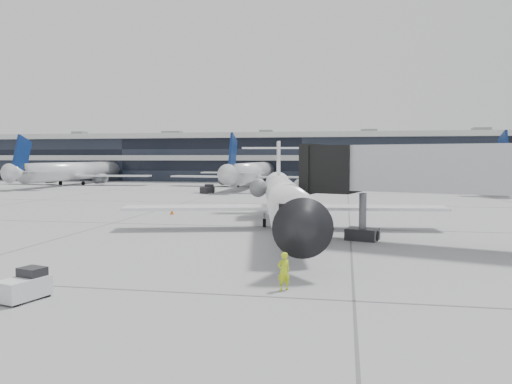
% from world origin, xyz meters
% --- Properties ---
extents(ground, '(220.00, 220.00, 0.00)m').
position_xyz_m(ground, '(0.00, 0.00, 0.00)').
color(ground, gray).
rests_on(ground, ground).
extents(terminal, '(170.00, 22.00, 10.00)m').
position_xyz_m(terminal, '(0.00, 82.00, 5.00)').
color(terminal, black).
rests_on(terminal, ground).
extents(bg_jet_left, '(32.00, 40.00, 9.60)m').
position_xyz_m(bg_jet_left, '(-45.00, 55.00, 0.00)').
color(bg_jet_left, silver).
rests_on(bg_jet_left, ground).
extents(bg_jet_center, '(32.00, 40.00, 9.60)m').
position_xyz_m(bg_jet_center, '(-8.00, 55.00, 0.00)').
color(bg_jet_center, silver).
rests_on(bg_jet_center, ground).
extents(bg_jet_right, '(32.00, 40.00, 9.60)m').
position_xyz_m(bg_jet_right, '(32.00, 55.00, 0.00)').
color(bg_jet_right, silver).
rests_on(bg_jet_right, ground).
extents(regional_jet, '(25.18, 31.40, 7.27)m').
position_xyz_m(regional_jet, '(4.92, -0.89, 2.48)').
color(regional_jet, white).
rests_on(regional_jet, ground).
extents(jet_bridge, '(20.40, 9.50, 6.66)m').
position_xyz_m(jet_bridge, '(17.97, -7.35, 4.86)').
color(jet_bridge, '#AAADAF').
rests_on(jet_bridge, ground).
extents(ramp_worker, '(0.71, 0.68, 1.64)m').
position_xyz_m(ramp_worker, '(7.08, -18.88, 0.82)').
color(ramp_worker, '#CAE818').
rests_on(ramp_worker, ground).
extents(baggage_tug, '(1.62, 2.16, 1.23)m').
position_xyz_m(baggage_tug, '(-2.84, -22.10, 0.55)').
color(baggage_tug, silver).
rests_on(baggage_tug, ground).
extents(traffic_cone, '(0.45, 0.45, 0.58)m').
position_xyz_m(traffic_cone, '(-7.23, 7.11, 0.28)').
color(traffic_cone, '#DE5B0B').
rests_on(traffic_cone, ground).
extents(far_tug, '(2.01, 2.53, 1.40)m').
position_xyz_m(far_tug, '(-11.67, 35.75, 0.63)').
color(far_tug, black).
rests_on(far_tug, ground).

